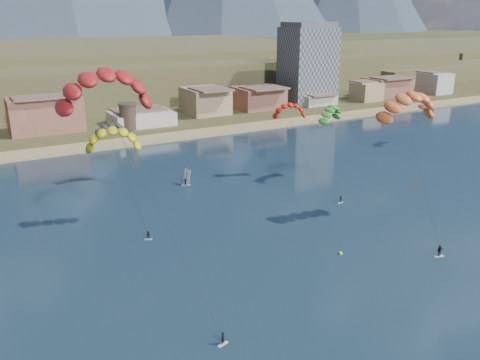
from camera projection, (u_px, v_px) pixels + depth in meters
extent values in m
plane|color=#0D1C31|center=(361.00, 323.00, 64.29)|extent=(2400.00, 2400.00, 0.00)
cube|color=tan|center=(121.00, 143.00, 151.99)|extent=(2200.00, 12.00, 0.90)
cube|color=brown|center=(132.00, 69.00, 261.89)|extent=(320.00, 150.00, 15.00)
cube|color=brown|center=(444.00, 59.00, 352.01)|extent=(240.00, 120.00, 8.00)
cube|color=gray|center=(308.00, 66.00, 204.06)|extent=(20.00, 16.00, 30.00)
cube|color=#59595E|center=(309.00, 25.00, 198.96)|extent=(18.00, 14.40, 2.00)
cylinder|color=#47382D|center=(128.00, 118.00, 159.09)|extent=(5.20, 5.20, 8.00)
cylinder|color=#47382D|center=(127.00, 104.00, 157.72)|extent=(5.82, 5.82, 0.60)
cube|color=silver|center=(223.00, 344.00, 60.19)|extent=(1.49, 0.80, 0.10)
imported|color=black|center=(223.00, 338.00, 59.92)|extent=(0.68, 0.54, 1.65)
cylinder|color=#262626|center=(165.00, 224.00, 59.34)|extent=(0.05, 0.05, 30.42)
cube|color=silver|center=(148.00, 239.00, 87.95)|extent=(1.37, 0.89, 0.09)
imported|color=black|center=(148.00, 235.00, 87.69)|extent=(0.91, 0.82, 1.52)
cylinder|color=#262626|center=(131.00, 192.00, 88.39)|extent=(0.05, 0.05, 16.28)
cube|color=silver|center=(439.00, 256.00, 81.82)|extent=(1.75, 1.00, 0.11)
imported|color=black|center=(440.00, 251.00, 81.49)|extent=(1.22, 0.80, 1.93)
cylinder|color=#262626|center=(422.00, 181.00, 85.69)|extent=(0.05, 0.05, 24.11)
cube|color=silver|center=(340.00, 203.00, 104.75)|extent=(1.35, 0.54, 0.09)
imported|color=black|center=(341.00, 199.00, 104.50)|extent=(1.03, 0.67, 1.51)
cylinder|color=#262626|center=(335.00, 158.00, 109.31)|extent=(0.05, 0.05, 19.84)
cylinder|color=#262626|center=(118.00, 165.00, 112.17)|extent=(0.04, 0.04, 13.01)
cylinder|color=#262626|center=(298.00, 151.00, 115.60)|extent=(0.04, 0.04, 16.32)
cylinder|color=#262626|center=(433.00, 128.00, 144.61)|extent=(0.04, 0.04, 13.81)
cube|color=silver|center=(186.00, 185.00, 115.42)|extent=(2.12, 1.37, 0.10)
imported|color=black|center=(186.00, 182.00, 115.17)|extent=(0.85, 0.72, 1.48)
cube|color=white|center=(187.00, 177.00, 114.99)|extent=(1.62, 2.36, 3.53)
sphere|color=yellow|center=(341.00, 254.00, 82.58)|extent=(0.68, 0.68, 0.68)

